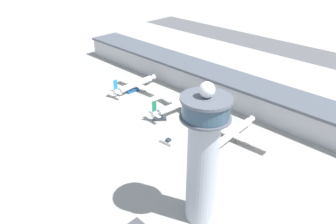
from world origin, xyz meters
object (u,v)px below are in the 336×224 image
(airplane_gate_alpha, at_px, (136,84))
(control_tower, at_px, (203,154))
(service_truck_fuel, at_px, (167,142))
(service_truck_baggage, at_px, (160,119))
(airplane_gate_bravo, at_px, (180,104))
(airplane_gate_charlie, at_px, (232,134))
(service_truck_catering, at_px, (132,90))

(airplane_gate_alpha, bearing_deg, control_tower, -28.23)
(service_truck_fuel, height_order, service_truck_baggage, service_truck_fuel)
(service_truck_fuel, bearing_deg, control_tower, -30.71)
(airplane_gate_bravo, relative_size, airplane_gate_charlie, 0.95)
(service_truck_fuel, bearing_deg, airplane_gate_bravo, 123.44)
(control_tower, relative_size, service_truck_catering, 6.43)
(service_truck_baggage, bearing_deg, control_tower, -31.99)
(airplane_gate_alpha, distance_m, airplane_gate_charlie, 83.72)
(airplane_gate_charlie, height_order, service_truck_catering, airplane_gate_charlie)
(airplane_gate_alpha, relative_size, airplane_gate_bravo, 0.89)
(control_tower, relative_size, airplane_gate_charlie, 1.26)
(airplane_gate_bravo, bearing_deg, airplane_gate_alpha, 178.86)
(service_truck_baggage, bearing_deg, airplane_gate_charlie, 15.88)
(service_truck_catering, bearing_deg, airplane_gate_charlie, -1.01)
(airplane_gate_bravo, height_order, service_truck_fuel, airplane_gate_bravo)
(airplane_gate_alpha, xyz_separation_m, airplane_gate_charlie, (83.55, -5.35, -0.13))
(control_tower, distance_m, service_truck_baggage, 79.53)
(service_truck_catering, xyz_separation_m, service_truck_fuel, (61.17, -27.09, -0.01))
(airplane_gate_alpha, height_order, service_truck_fuel, airplane_gate_alpha)
(service_truck_catering, distance_m, service_truck_baggage, 43.13)
(control_tower, xyz_separation_m, service_truck_baggage, (-63.27, 39.52, -27.59))
(airplane_gate_alpha, relative_size, airplane_gate_charlie, 0.84)
(airplane_gate_bravo, xyz_separation_m, airplane_gate_charlie, (41.16, -4.51, -0.56))
(airplane_gate_charlie, relative_size, service_truck_baggage, 5.93)
(airplane_gate_alpha, distance_m, airplane_gate_bravo, 42.40)
(control_tower, relative_size, service_truck_fuel, 7.33)
(airplane_gate_charlie, distance_m, service_truck_catering, 82.47)
(airplane_gate_alpha, distance_m, service_truck_baggage, 45.64)
(airplane_gate_charlie, xyz_separation_m, service_truck_fuel, (-21.24, -25.64, -2.78))
(service_truck_fuel, bearing_deg, airplane_gate_alpha, 153.55)
(airplane_gate_charlie, height_order, service_truck_fuel, airplane_gate_charlie)
(control_tower, bearing_deg, airplane_gate_bravo, 138.51)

